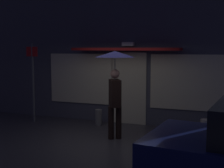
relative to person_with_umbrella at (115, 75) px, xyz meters
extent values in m
plane|color=#38353A|center=(-0.16, -0.49, -1.65)|extent=(18.00, 18.00, 0.00)
cube|color=#4C4C56|center=(-0.16, 1.86, 0.40)|extent=(10.28, 0.30, 4.10)
cube|color=beige|center=(-0.16, 1.69, -0.55)|extent=(1.10, 0.04, 2.20)
cube|color=beige|center=(-1.78, 1.69, -0.30)|extent=(2.18, 0.04, 1.60)
cube|color=beige|center=(1.62, 1.69, -0.30)|extent=(2.18, 0.04, 1.60)
cube|color=white|center=(-0.16, 1.61, 0.80)|extent=(0.36, 0.16, 0.12)
cube|color=maroon|center=(-0.16, 1.36, 0.65)|extent=(3.20, 0.70, 0.08)
cylinder|color=black|center=(0.09, 0.05, -1.22)|extent=(0.15, 0.15, 0.85)
cylinder|color=black|center=(-0.08, -0.05, -1.22)|extent=(0.15, 0.15, 0.85)
cube|color=black|center=(0.00, 0.00, -0.46)|extent=(0.44, 0.52, 0.69)
cube|color=silver|center=(-0.11, 0.07, -0.46)|extent=(0.09, 0.13, 0.55)
cube|color=navy|center=(-0.11, 0.07, -0.48)|extent=(0.05, 0.06, 0.44)
sphere|color=tan|center=(0.00, 0.00, 0.03)|extent=(0.23, 0.23, 0.23)
cylinder|color=slate|center=(0.00, 0.00, 0.09)|extent=(0.02, 0.02, 1.03)
cone|color=#14144C|center=(0.00, 0.00, 0.53)|extent=(1.00, 1.00, 0.15)
cylinder|color=black|center=(2.36, -1.78, -1.33)|extent=(0.66, 0.29, 0.64)
cylinder|color=#595B60|center=(-3.07, 0.91, -0.41)|extent=(0.07, 0.07, 2.47)
cube|color=red|center=(-3.07, 0.89, 0.58)|extent=(0.40, 0.02, 0.30)
cylinder|color=slate|center=(-0.96, 1.20, -1.41)|extent=(0.20, 0.20, 0.47)
cylinder|color=#B2A899|center=(2.20, 0.51, -1.36)|extent=(0.23, 0.23, 0.57)
camera|label=1|loc=(2.64, -7.37, 0.67)|focal=49.92mm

